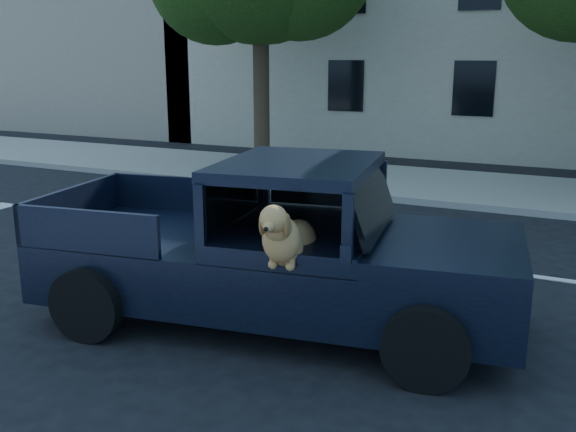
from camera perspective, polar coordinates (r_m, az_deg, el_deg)
name	(u,v)px	position (r m, az deg, el deg)	size (l,w,h in m)	color
ground	(187,316)	(8.16, -9.00, -8.74)	(120.00, 120.00, 0.00)	black
far_sidewalk	(396,182)	(16.25, 9.60, 3.00)	(60.00, 4.00, 0.15)	gray
lane_stripes	(415,260)	(10.33, 11.25, -3.88)	(21.60, 0.14, 0.01)	silver
building_main	(561,11)	(22.74, 23.12, 16.43)	(26.00, 6.00, 9.00)	beige
building_left	(111,35)	(29.80, -15.49, 15.24)	(12.00, 6.00, 8.00)	tan
pickup_truck	(268,269)	(7.66, -1.77, -4.75)	(5.81, 3.10, 1.99)	black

